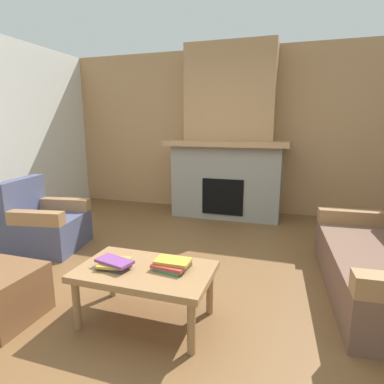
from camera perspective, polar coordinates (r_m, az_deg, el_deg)
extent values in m
plane|color=brown|center=(3.04, -4.01, -17.09)|extent=(9.00, 9.00, 0.00)
cube|color=tan|center=(5.55, 7.42, 10.63)|extent=(6.00, 0.12, 2.70)
cube|color=gray|center=(5.23, 6.38, 2.02)|extent=(1.70, 0.70, 1.15)
cube|color=black|center=(4.95, 5.57, -0.83)|extent=(0.64, 0.08, 0.56)
cube|color=tan|center=(5.11, 6.43, 8.74)|extent=(1.90, 0.82, 0.08)
cube|color=tan|center=(5.27, 6.97, 17.27)|extent=(1.40, 0.50, 1.47)
cube|color=brown|center=(3.30, 30.60, -12.47)|extent=(0.94, 1.85, 0.40)
cube|color=#997047|center=(3.96, 27.80, -4.04)|extent=(0.85, 0.21, 0.15)
cube|color=#474C6B|center=(4.23, -24.40, -6.63)|extent=(0.88, 0.88, 0.40)
cube|color=#474C6B|center=(4.30, -28.38, -0.86)|extent=(0.26, 0.77, 0.45)
cube|color=#997047|center=(3.91, -27.15, -4.17)|extent=(0.77, 0.26, 0.15)
cube|color=#997047|center=(4.41, -22.59, -2.03)|extent=(0.77, 0.26, 0.15)
cube|color=#997047|center=(2.46, -8.47, -13.95)|extent=(1.00, 0.60, 0.05)
cylinder|color=#997047|center=(2.59, -20.05, -18.49)|extent=(0.06, 0.06, 0.38)
cylinder|color=#997047|center=(2.23, -0.13, -23.18)|extent=(0.06, 0.06, 0.38)
cylinder|color=#997047|center=(2.94, -14.20, -14.34)|extent=(0.06, 0.06, 0.38)
cylinder|color=#997047|center=(2.62, 3.22, -17.37)|extent=(0.06, 0.06, 0.38)
cube|color=brown|center=(2.93, -31.06, -15.62)|extent=(0.52, 0.52, 0.40)
cube|color=#2D2D33|center=(2.49, -13.87, -12.94)|extent=(0.24, 0.16, 0.02)
cube|color=gold|center=(2.51, -13.80, -12.24)|extent=(0.23, 0.24, 0.02)
cube|color=#7A3D84|center=(2.48, -13.78, -12.00)|extent=(0.31, 0.20, 0.02)
cube|color=#3D7F4C|center=(2.42, -3.47, -13.32)|extent=(0.25, 0.25, 0.02)
cube|color=#B23833|center=(2.40, -3.75, -12.86)|extent=(0.27, 0.22, 0.02)
cube|color=gold|center=(2.40, -3.47, -12.28)|extent=(0.26, 0.16, 0.02)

